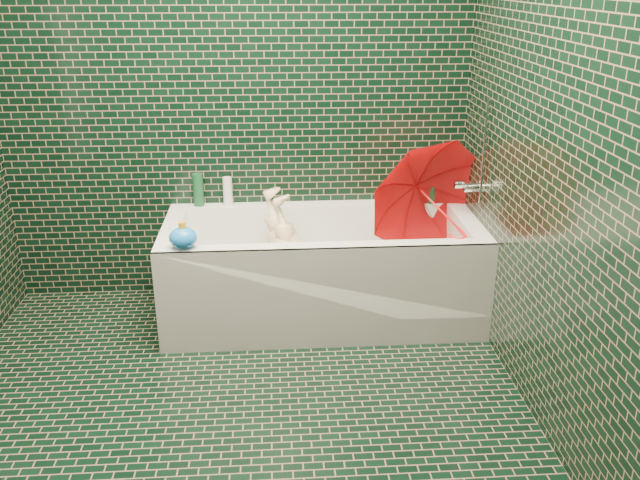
{
  "coord_description": "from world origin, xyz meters",
  "views": [
    {
      "loc": [
        0.2,
        -2.37,
        1.8
      ],
      "look_at": [
        0.43,
        0.82,
        0.53
      ],
      "focal_mm": 38.0,
      "sensor_mm": 36.0,
      "label": 1
    }
  ],
  "objects": [
    {
      "name": "child",
      "position": [
        0.29,
        1.04,
        0.31
      ],
      "size": [
        0.91,
        0.52,
        0.37
      ],
      "primitive_type": "imported",
      "rotation": [
        -1.36,
        0.0,
        -1.31
      ],
      "color": "beige",
      "rests_on": "bathtub"
    },
    {
      "name": "wall_front",
      "position": [
        0.0,
        -1.4,
        1.25
      ],
      "size": [
        2.8,
        0.0,
        2.8
      ],
      "primitive_type": "plane",
      "rotation": [
        -1.57,
        0.0,
        0.0
      ],
      "color": "black",
      "rests_on": "floor"
    },
    {
      "name": "wall_back",
      "position": [
        0.0,
        1.4,
        1.25
      ],
      "size": [
        2.8,
        0.0,
        2.8
      ],
      "primitive_type": "plane",
      "rotation": [
        1.57,
        0.0,
        0.0
      ],
      "color": "black",
      "rests_on": "floor"
    },
    {
      "name": "bottle_right_tall",
      "position": [
        1.11,
        1.32,
        0.65
      ],
      "size": [
        0.07,
        0.07,
        0.21
      ],
      "primitive_type": "cylinder",
      "rotation": [
        0.0,
        0.0,
        -0.26
      ],
      "color": "#144625",
      "rests_on": "bathtub"
    },
    {
      "name": "water",
      "position": [
        0.45,
        1.02,
        0.3
      ],
      "size": [
        1.48,
        0.53,
        0.0
      ],
      "primitive_type": "cube",
      "color": "silver",
      "rests_on": "bathtub"
    },
    {
      "name": "floor",
      "position": [
        0.0,
        0.0,
        0.0
      ],
      "size": [
        2.8,
        2.8,
        0.0
      ],
      "primitive_type": "plane",
      "color": "black",
      "rests_on": "ground"
    },
    {
      "name": "bath_toy",
      "position": [
        -0.25,
        0.7,
        0.61
      ],
      "size": [
        0.16,
        0.14,
        0.13
      ],
      "rotation": [
        0.0,
        0.0,
        -0.25
      ],
      "color": "blue",
      "rests_on": "bathtub"
    },
    {
      "name": "bathtub",
      "position": [
        0.45,
        1.01,
        0.21
      ],
      "size": [
        1.7,
        0.75,
        0.55
      ],
      "color": "white",
      "rests_on": "floor"
    },
    {
      "name": "soap_bottle_a",
      "position": [
        1.15,
        1.34,
        0.55
      ],
      "size": [
        0.11,
        0.12,
        0.28
      ],
      "primitive_type": "imported",
      "rotation": [
        0.0,
        0.0,
        -0.05
      ],
      "color": "white",
      "rests_on": "bathtub"
    },
    {
      "name": "bottle_left_short",
      "position": [
        -0.07,
        1.35,
        0.63
      ],
      "size": [
        0.06,
        0.06,
        0.17
      ],
      "primitive_type": "cylinder",
      "rotation": [
        0.0,
        0.0,
        -0.12
      ],
      "color": "white",
      "rests_on": "bathtub"
    },
    {
      "name": "bath_mat",
      "position": [
        0.45,
        1.02,
        0.16
      ],
      "size": [
        1.35,
        0.47,
        0.01
      ],
      "primitive_type": "cube",
      "color": "#52D32A",
      "rests_on": "bathtub"
    },
    {
      "name": "bottle_left_tall",
      "position": [
        -0.23,
        1.36,
        0.64
      ],
      "size": [
        0.08,
        0.08,
        0.19
      ],
      "primitive_type": "cylinder",
      "rotation": [
        0.0,
        0.0,
        0.44
      ],
      "color": "#144625",
      "rests_on": "bathtub"
    },
    {
      "name": "umbrella",
      "position": [
        1.09,
        1.02,
        0.61
      ],
      "size": [
        0.88,
        0.96,
        0.81
      ],
      "primitive_type": "imported",
      "rotation": [
        0.21,
        -0.12,
        0.27
      ],
      "color": "red",
      "rests_on": "bathtub"
    },
    {
      "name": "wall_right",
      "position": [
        1.3,
        0.0,
        1.25
      ],
      "size": [
        0.0,
        2.8,
        2.8
      ],
      "primitive_type": "plane",
      "rotation": [
        1.57,
        0.0,
        -1.57
      ],
      "color": "black",
      "rests_on": "floor"
    },
    {
      "name": "soap_bottle_b",
      "position": [
        1.25,
        1.31,
        0.55
      ],
      "size": [
        0.1,
        0.1,
        0.19
      ],
      "primitive_type": "imported",
      "rotation": [
        0.0,
        0.0,
        -0.16
      ],
      "color": "#571E71",
      "rests_on": "bathtub"
    },
    {
      "name": "rubber_duck",
      "position": [
        0.93,
        1.36,
        0.59
      ],
      "size": [
        0.12,
        0.1,
        0.09
      ],
      "rotation": [
        0.0,
        0.0,
        -0.41
      ],
      "color": "orange",
      "rests_on": "bathtub"
    },
    {
      "name": "soap_bottle_c",
      "position": [
        1.07,
        1.31,
        0.55
      ],
      "size": [
        0.17,
        0.17,
        0.16
      ],
      "primitive_type": "imported",
      "rotation": [
        0.0,
        0.0,
        0.39
      ],
      "color": "#144625",
      "rests_on": "bathtub"
    },
    {
      "name": "bottle_right_pump",
      "position": [
        1.19,
        1.36,
        0.65
      ],
      "size": [
        0.06,
        0.06,
        0.19
      ],
      "primitive_type": "cylinder",
      "rotation": [
        0.0,
        0.0,
        -0.19
      ],
      "color": "silver",
      "rests_on": "bathtub"
    },
    {
      "name": "faucet",
      "position": [
        1.26,
        1.02,
        0.77
      ],
      "size": [
        0.18,
        0.19,
        0.55
      ],
      "color": "silver",
      "rests_on": "wall_right"
    }
  ]
}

